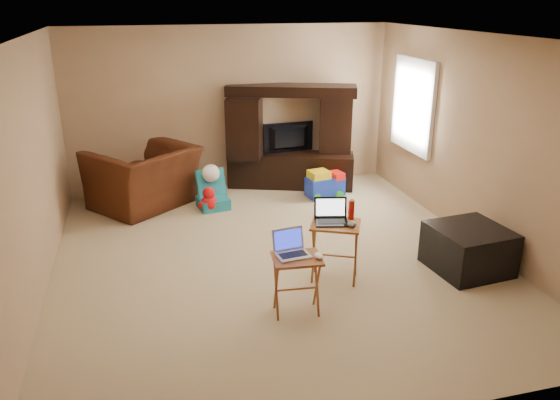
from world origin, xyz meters
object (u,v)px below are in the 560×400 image
object	(u,v)px
television	(290,138)
mouse_left	(319,256)
push_toy	(325,183)
tray_table_left	(297,285)
plush_toy	(209,199)
ottoman	(468,249)
laptop_right	(332,212)
entertainment_center	(291,137)
mouse_right	(352,224)
tray_table_right	(335,252)
recliner	(144,178)
water_bottle	(351,210)
child_rocker	(213,190)
laptop_left	(293,245)

from	to	relation	value
television	mouse_left	size ratio (longest dim) A/B	6.84
push_toy	tray_table_left	world-z (taller)	tray_table_left
television	plush_toy	world-z (taller)	television
ottoman	laptop_right	bearing A→B (deg)	173.72
entertainment_center	mouse_left	size ratio (longest dim) A/B	16.47
ottoman	mouse_right	size ratio (longest dim) A/B	5.77
tray_table_right	tray_table_left	bearing A→B (deg)	-111.88
recliner	mouse_left	bearing A→B (deg)	75.40
entertainment_center	television	bearing A→B (deg)	110.27
mouse_right	water_bottle	xyz separation A→B (m)	(0.07, 0.20, 0.07)
plush_toy	mouse_left	xyz separation A→B (m)	(0.64, -2.95, 0.43)
child_rocker	water_bottle	xyz separation A→B (m)	(1.16, -2.38, 0.48)
tray_table_right	water_bottle	bearing A→B (deg)	47.42
plush_toy	mouse_right	distance (m)	2.77
push_toy	ottoman	bearing A→B (deg)	-84.08
mouse_left	water_bottle	bearing A→B (deg)	49.12
television	tray_table_left	world-z (taller)	television
plush_toy	ottoman	distance (m)	3.57
mouse_left	water_bottle	xyz separation A→B (m)	(0.59, 0.68, 0.14)
child_rocker	laptop_right	world-z (taller)	laptop_right
entertainment_center	laptop_left	world-z (taller)	entertainment_center
push_toy	tray_table_right	size ratio (longest dim) A/B	0.87
entertainment_center	mouse_left	distance (m)	3.82
tray_table_left	water_bottle	size ratio (longest dim) A/B	2.93
plush_toy	mouse_left	size ratio (longest dim) A/B	3.05
mouse_right	water_bottle	bearing A→B (deg)	70.71
child_rocker	plush_toy	distance (m)	0.16
ottoman	mouse_right	world-z (taller)	mouse_right
recliner	laptop_left	xyz separation A→B (m)	(1.29, -3.29, 0.28)
laptop_left	mouse_right	bearing A→B (deg)	20.52
plush_toy	tray_table_right	xyz separation A→B (m)	(1.03, -2.35, 0.15)
ottoman	push_toy	bearing A→B (deg)	105.86
child_rocker	water_bottle	size ratio (longest dim) A/B	2.72
ottoman	laptop_right	distance (m)	1.66
recliner	television	bearing A→B (deg)	151.10
push_toy	laptop_right	bearing A→B (deg)	-117.96
ottoman	television	bearing A→B (deg)	108.64
entertainment_center	mouse_right	xyz separation A→B (m)	(-0.27, -3.25, -0.13)
tray_table_right	water_bottle	xyz separation A→B (m)	(0.20, 0.08, 0.43)
television	tray_table_left	xyz separation A→B (m)	(-0.98, -3.72, -0.48)
ottoman	entertainment_center	bearing A→B (deg)	108.92
child_rocker	ottoman	size ratio (longest dim) A/B	0.71
plush_toy	push_toy	world-z (taller)	push_toy
recliner	mouse_right	distance (m)	3.56
ottoman	tray_table_right	world-z (taller)	tray_table_right
laptop_left	mouse_right	world-z (taller)	laptop_left
television	push_toy	world-z (taller)	television
television	recliner	size ratio (longest dim) A/B	0.62
entertainment_center	laptop_right	bearing A→B (deg)	-77.80
recliner	tray_table_right	world-z (taller)	recliner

